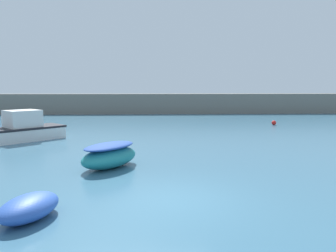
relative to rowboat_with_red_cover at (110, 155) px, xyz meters
name	(u,v)px	position (x,y,z in m)	size (l,w,h in m)	color
ground_plane	(172,202)	(2.28, -3.83, -0.60)	(120.00, 120.00, 0.20)	#38667F
harbor_breakwater	(158,104)	(2.28, 26.77, 0.69)	(62.52, 2.44, 2.38)	slate
rowboat_with_red_cover	(110,155)	(0.00, 0.00, 0.00)	(2.74, 3.03, 0.99)	teal
motorboat_grey_hull	(18,130)	(-6.28, 6.75, 0.15)	(5.25, 5.22, 1.83)	white
fishing_dinghy_green	(29,207)	(-1.29, -5.08, -0.20)	(1.62, 2.06, 0.59)	#2D56B7
mooring_buoy_red	(274,123)	(11.96, 14.16, -0.31)	(0.38, 0.38, 0.38)	red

